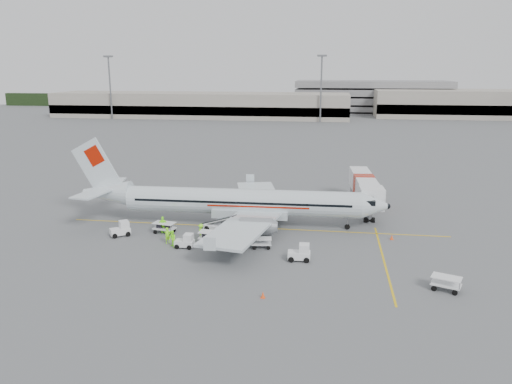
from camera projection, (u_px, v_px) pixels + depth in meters
ground at (253, 228)px, 57.97m from camera, size 360.00×360.00×0.00m
stripe_lead at (253, 228)px, 57.97m from camera, size 44.00×0.20×0.01m
stripe_cross at (384, 260)px, 48.30m from camera, size 0.20×20.00×0.01m
terminal_west at (201, 105)px, 187.34m from camera, size 110.00×22.00×9.00m
terminal_east at (497, 104)px, 185.99m from camera, size 90.00×26.00×10.00m
parking_garage at (371, 95)px, 206.29m from camera, size 62.00×24.00×14.00m
treeline at (312, 102)px, 225.21m from camera, size 300.00×3.00×6.00m
mast_west at (110, 88)px, 178.51m from camera, size 3.20×1.20×22.00m
mast_center at (321, 89)px, 167.85m from camera, size 3.20×1.20×22.00m
aircraft at (243, 185)px, 57.63m from camera, size 36.64×29.07×9.91m
jet_bridge at (363, 192)px, 65.41m from camera, size 4.39×17.26×4.48m
belt_loader at (221, 220)px, 56.21m from camera, size 5.42×3.76×2.75m
tug_fore at (299, 252)px, 47.98m from camera, size 2.19×1.31×1.66m
tug_mid at (184, 241)px, 51.42m from camera, size 1.96×1.15×1.50m
tug_aft at (120, 229)px, 55.01m from camera, size 2.44×2.22×1.64m
cart_loaded_a at (210, 237)px, 52.87m from camera, size 2.52×1.62×1.25m
cart_loaded_b at (164, 228)px, 55.99m from camera, size 2.61×1.84×1.24m
cart_empty_a at (261, 243)px, 51.35m from camera, size 2.19×1.46×1.07m
cart_empty_b at (446, 284)px, 41.51m from camera, size 2.70×2.17×1.23m
cone_nose at (392, 237)px, 53.97m from camera, size 0.36×0.36×0.58m
cone_port at (256, 193)px, 72.60m from camera, size 0.37×0.37×0.60m
cone_stbd at (263, 295)px, 40.24m from camera, size 0.35×0.35×0.57m
crew_a at (168, 235)px, 52.67m from camera, size 0.72×0.76×1.74m
crew_b at (172, 239)px, 51.61m from camera, size 1.05×1.09×1.76m
crew_c at (201, 231)px, 54.19m from camera, size 0.65×1.08×1.65m
crew_d at (163, 225)px, 56.04m from camera, size 1.19×0.71×1.90m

